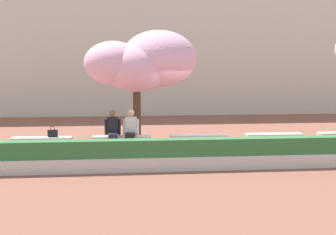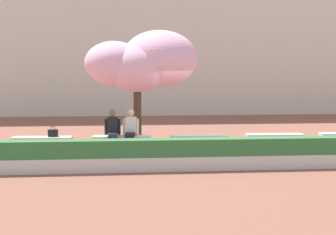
# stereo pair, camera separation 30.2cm
# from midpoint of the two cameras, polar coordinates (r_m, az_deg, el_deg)

# --- Properties ---
(ground_plane) EXTENTS (100.00, 100.00, 0.00)m
(ground_plane) POSITION_cam_midpoint_polar(r_m,az_deg,el_deg) (15.20, 4.39, -3.80)
(ground_plane) COLOR brown
(building_facade) EXTENTS (28.00, 4.00, 10.62)m
(building_facade) POSITION_cam_midpoint_polar(r_m,az_deg,el_deg) (27.37, 0.15, 11.80)
(building_facade) COLOR beige
(building_facade) RESTS_ON ground
(stone_bench_west_end) EXTENTS (1.87, 0.50, 0.45)m
(stone_bench_west_end) POSITION_cam_midpoint_polar(r_m,az_deg,el_deg) (15.16, -14.53, -2.84)
(stone_bench_west_end) COLOR beige
(stone_bench_west_end) RESTS_ON ground
(stone_bench_near_west) EXTENTS (1.87, 0.50, 0.45)m
(stone_bench_near_west) POSITION_cam_midpoint_polar(r_m,az_deg,el_deg) (14.95, -5.07, -2.79)
(stone_bench_near_west) COLOR beige
(stone_bench_near_west) RESTS_ON ground
(stone_bench_center) EXTENTS (1.87, 0.50, 0.45)m
(stone_bench_center) POSITION_cam_midpoint_polar(r_m,az_deg,el_deg) (15.15, 4.40, -2.66)
(stone_bench_center) COLOR beige
(stone_bench_center) RESTS_ON ground
(stone_bench_near_east) EXTENTS (1.87, 0.50, 0.45)m
(stone_bench_near_east) POSITION_cam_midpoint_polar(r_m,az_deg,el_deg) (15.75, 13.37, -2.47)
(stone_bench_near_east) COLOR beige
(stone_bench_near_east) RESTS_ON ground
(person_seated_left) EXTENTS (0.51, 0.69, 1.29)m
(person_seated_left) POSITION_cam_midpoint_polar(r_m,az_deg,el_deg) (14.84, -6.20, -1.33)
(person_seated_left) COLOR black
(person_seated_left) RESTS_ON ground
(person_seated_right) EXTENTS (0.51, 0.72, 1.29)m
(person_seated_right) POSITION_cam_midpoint_polar(r_m,az_deg,el_deg) (14.85, -4.01, -1.31)
(person_seated_right) COLOR black
(person_seated_right) RESTS_ON ground
(handbag) EXTENTS (0.30, 0.15, 0.34)m
(handbag) POSITION_cam_midpoint_polar(r_m,az_deg,el_deg) (15.09, -13.30, -1.79)
(handbag) COLOR black
(handbag) RESTS_ON stone_bench_west_end
(cherry_tree_main) EXTENTS (3.86, 2.87, 3.90)m
(cherry_tree_main) POSITION_cam_midpoint_polar(r_m,az_deg,el_deg) (16.14, -2.50, 6.73)
(cherry_tree_main) COLOR #473323
(cherry_tree_main) RESTS_ON ground
(planter_hedge_foreground) EXTENTS (16.74, 0.50, 0.80)m
(planter_hedge_foreground) POSITION_cam_midpoint_polar(r_m,az_deg,el_deg) (12.19, 6.76, -4.46)
(planter_hedge_foreground) COLOR beige
(planter_hedge_foreground) RESTS_ON ground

